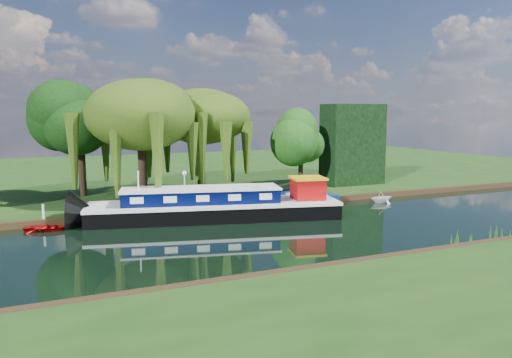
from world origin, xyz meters
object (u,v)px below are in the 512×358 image
narrowboat (272,202)px  white_cruiser (381,202)px  red_dinghy (46,231)px  dutch_barge (217,206)px

narrowboat → white_cruiser: (9.87, -1.07, -0.63)m
narrowboat → red_dinghy: (-16.53, -0.45, -0.63)m
narrowboat → white_cruiser: 9.94m
narrowboat → red_dinghy: narrowboat is taller
red_dinghy → narrowboat: bearing=-67.5°
narrowboat → white_cruiser: bearing=-12.3°
red_dinghy → white_cruiser: white_cruiser is taller
dutch_barge → red_dinghy: (-11.36, 1.11, -0.93)m
white_cruiser → dutch_barge: bearing=92.4°
dutch_barge → red_dinghy: size_ratio=6.70×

